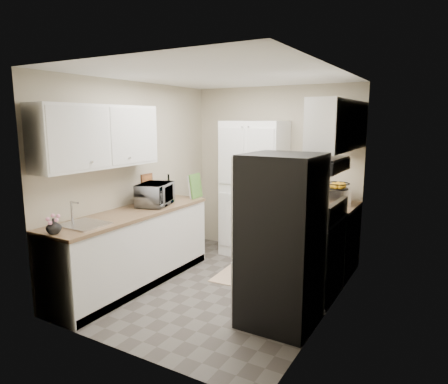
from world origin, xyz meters
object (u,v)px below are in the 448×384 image
Objects in this scene: refrigerator at (282,241)px; microwave at (155,194)px; toaster_oven at (339,196)px; electric_range at (310,254)px; wine_bottle at (169,187)px; pantry_cabinet at (254,189)px.

microwave is at bearing 168.09° from refrigerator.
microwave is 2.41m from toaster_oven.
refrigerator is at bearing -92.48° from electric_range.
microwave reaches higher than electric_range.
electric_range is 2.16× the size of microwave.
electric_range is 3.65× the size of wine_bottle.
pantry_cabinet reaches higher than microwave.
wine_bottle is at bearing -138.49° from pantry_cabinet.
pantry_cabinet is 2.07m from refrigerator.
refrigerator is 4.81× the size of toaster_oven.
wine_bottle reaches higher than microwave.
wine_bottle reaches higher than toaster_oven.
refrigerator is at bearing -120.15° from microwave.
refrigerator is 1.70m from toaster_oven.
toaster_oven is at bearing 84.18° from electric_range.
pantry_cabinet is at bearing 123.46° from refrigerator.
electric_range is at bearing -38.22° from pantry_cabinet.
refrigerator is 1.97m from microwave.
toaster_oven is (2.20, 0.79, -0.05)m from wine_bottle.
refrigerator reaches higher than toaster_oven.
pantry_cabinet is at bearing 41.51° from wine_bottle.
wine_bottle is (-2.08, 0.90, 0.22)m from refrigerator.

